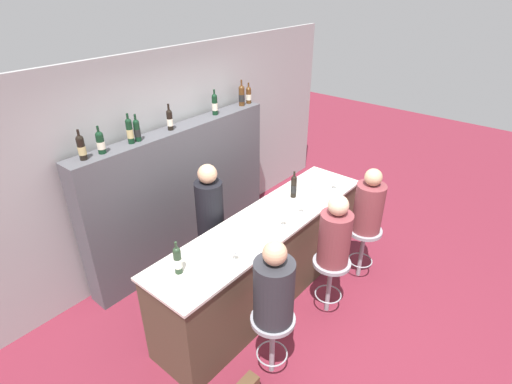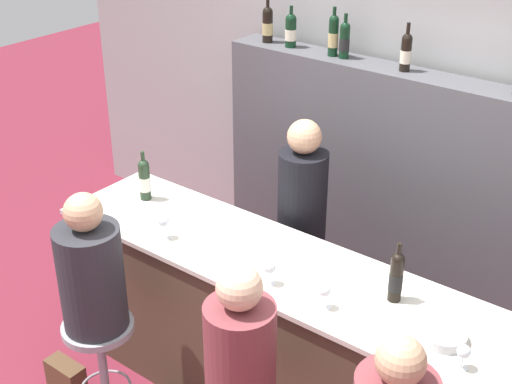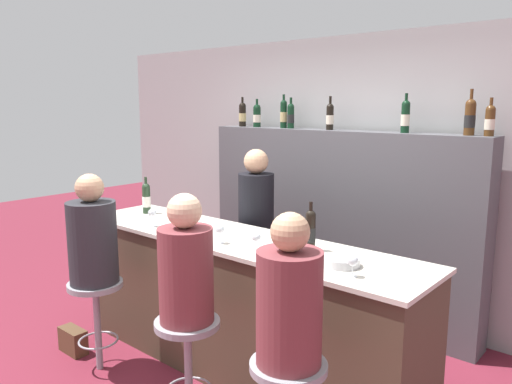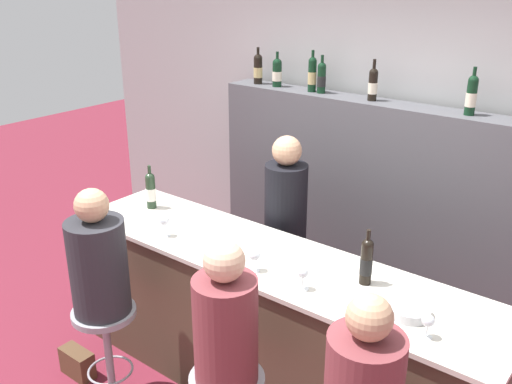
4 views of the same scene
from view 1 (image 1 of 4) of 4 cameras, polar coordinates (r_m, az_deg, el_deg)
ground_plane at (r=4.74m, az=4.63°, el=-15.90°), size 16.00×16.00×0.00m
wall_back at (r=5.12m, az=-12.48°, el=4.81°), size 6.40×0.05×2.60m
bar_counter at (r=4.54m, az=1.51°, el=-9.50°), size 2.93×0.69×1.02m
back_bar_cabinet at (r=5.15m, az=-10.40°, el=-0.17°), size 2.74×0.28×1.74m
wine_bottle_counter_0 at (r=3.55m, az=-11.14°, el=-9.49°), size 0.07×0.07×0.32m
wine_bottle_counter_1 at (r=4.63m, az=5.42°, el=0.83°), size 0.07×0.07×0.33m
wine_bottle_backbar_0 at (r=4.17m, az=-23.68°, el=5.87°), size 0.08×0.08×0.31m
wine_bottle_backbar_1 at (r=4.26m, az=-21.34°, el=6.65°), size 0.08×0.08×0.28m
wine_bottle_backbar_2 at (r=4.41m, az=-17.60°, el=8.35°), size 0.07×0.07×0.33m
wine_bottle_backbar_3 at (r=4.46m, az=-16.65°, el=8.49°), size 0.07×0.07×0.30m
wine_bottle_backbar_4 at (r=4.71m, az=-12.22°, el=10.09°), size 0.07×0.07×0.30m
wine_bottle_backbar_5 at (r=5.15m, az=-5.92°, el=12.38°), size 0.07×0.07×0.32m
wine_bottle_backbar_6 at (r=5.51m, az=-2.07°, el=13.63°), size 0.08×0.08×0.35m
wine_bottle_backbar_7 at (r=5.62m, az=-1.07°, el=13.72°), size 0.07×0.07×0.28m
wine_glass_0 at (r=3.64m, az=-3.12°, el=-8.55°), size 0.07×0.07×0.14m
wine_glass_1 at (r=4.11m, az=3.92°, el=-3.75°), size 0.07×0.07×0.13m
wine_glass_2 at (r=4.35m, az=6.50°, el=-1.93°), size 0.07×0.07×0.13m
wine_glass_3 at (r=4.89m, az=11.15°, el=1.33°), size 0.06×0.06×0.12m
metal_bowl at (r=4.87m, az=8.97°, el=0.54°), size 0.21×0.21×0.05m
bar_stool_left at (r=3.76m, az=2.39°, el=-19.01°), size 0.40×0.40×0.69m
guest_seated_left at (r=3.42m, az=2.56°, el=-13.54°), size 0.35×0.35×0.81m
bar_stool_middle at (r=4.39m, az=10.61°, el=-11.15°), size 0.40×0.40×0.69m
guest_seated_middle at (r=4.10m, az=11.21°, el=-5.99°), size 0.33×0.33×0.78m
bar_stool_right at (r=4.96m, az=15.11°, el=-6.53°), size 0.40×0.40×0.69m
guest_seated_right at (r=4.70m, az=15.84°, el=-1.78°), size 0.33×0.33×0.78m
bartender at (r=4.54m, az=-6.41°, el=-5.97°), size 0.30×0.30×1.61m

